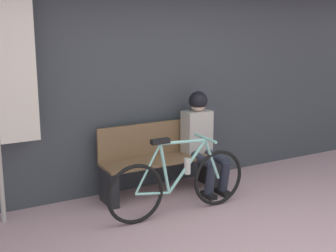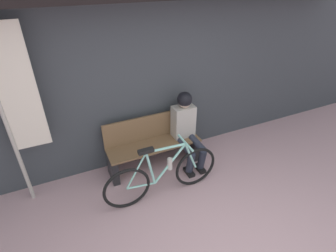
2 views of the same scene
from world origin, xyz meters
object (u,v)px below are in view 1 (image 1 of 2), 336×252
Objects in this scene: bicycle at (179,182)px; person_seated at (201,134)px; park_bench_near at (160,162)px; banner_pole at (9,82)px.

person_seated is (0.64, 0.55, 0.33)m from bicycle.
park_bench_near is 0.68m from bicycle.
banner_pole reaches higher than park_bench_near.
person_seated is at bearing 40.79° from bicycle.
person_seated is 0.52× the size of banner_pole.
park_bench_near is at bearing 79.28° from bicycle.
bicycle is 0.91m from person_seated.
banner_pole reaches higher than person_seated.
park_bench_near is at bearing 167.39° from person_seated.
bicycle reaches higher than park_bench_near.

